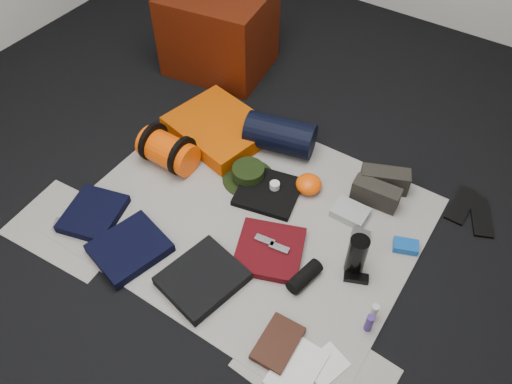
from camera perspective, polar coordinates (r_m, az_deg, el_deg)
The scene contains 37 objects.
floor at distance 2.52m, azimuth -0.65°, elevation -2.90°, with size 4.50×4.50×0.02m, color black.
newspaper_mat at distance 2.51m, azimuth -0.65°, elevation -2.72°, with size 1.60×1.30×0.01m, color #B6B1A8.
newspaper_sheet_front_left at distance 2.63m, azimuth -20.44°, elevation -3.83°, with size 0.58×0.40×0.00m, color #B6B1A8.
newspaper_sheet_front_right at distance 2.13m, azimuth 6.82°, elevation -19.35°, with size 0.58×0.40×0.00m, color #B6B1A8.
red_cabinet at distance 3.31m, azimuth -4.27°, elevation 17.83°, with size 0.62×0.51×0.51m, color #4D1405.
sleeping_pad at distance 2.89m, azimuth -4.28°, elevation 7.30°, with size 0.53×0.43×0.10m, color #CB4C02.
stuff_sack at distance 2.72m, azimuth -10.02°, elevation 4.65°, with size 0.18×0.18×0.31m, color #FF4C04.
sack_strap_left at distance 2.77m, azimuth -11.65°, elevation 5.69°, with size 0.22×0.22×0.03m, color black.
sack_strap_right at distance 2.66m, azimuth -8.43°, elevation 4.12°, with size 0.22×0.22×0.03m, color black.
navy_duffel at distance 2.76m, azimuth 2.76°, elevation 6.53°, with size 0.20×0.20×0.38m, color black.
boonie_brim at distance 2.66m, azimuth -0.87°, elevation 1.60°, with size 0.28×0.28×0.01m, color black.
boonie_crown at distance 2.63m, azimuth -0.88°, elevation 2.20°, with size 0.17×0.17×0.07m, color black.
hiking_boot_left at distance 2.59m, azimuth 13.52°, elevation -0.22°, with size 0.24×0.09×0.12m, color #292620.
hiking_boot_right at distance 2.66m, azimuth 14.46°, elevation 1.37°, with size 0.25×0.09×0.12m, color #292620.
flip_flop_left at distance 2.75m, azimuth 22.41°, elevation -1.37°, with size 0.09×0.26×0.01m, color black.
flip_flop_right at distance 2.74m, azimuth 24.30°, elevation -2.60°, with size 0.09×0.25×0.01m, color black.
trousers_navy_a at distance 2.61m, azimuth -18.08°, elevation -2.35°, with size 0.26×0.29×0.05m, color black.
trousers_navy_b at distance 2.43m, azimuth -14.23°, elevation -6.24°, with size 0.28×0.32×0.05m, color black.
trousers_charcoal at distance 2.28m, azimuth -6.14°, elevation -9.81°, with size 0.30×0.34×0.05m, color black.
black_tshirt at distance 2.58m, azimuth 1.40°, elevation 0.03°, with size 0.31×0.29×0.03m, color black.
red_shirt at distance 2.36m, azimuth 1.56°, elevation -6.68°, with size 0.30×0.30×0.04m, color #4B080D.
orange_stuff_sack at distance 2.59m, azimuth 6.05°, elevation 0.90°, with size 0.14×0.14×0.09m, color #FF4C04.
first_aid_pouch at distance 2.53m, azimuth 10.71°, elevation -2.29°, with size 0.17×0.13×0.04m, color #929A94.
water_bottle at distance 2.28m, azimuth 11.42°, elevation -7.09°, with size 0.09×0.09×0.22m, color black.
speaker at distance 2.27m, azimuth 5.57°, elevation -9.59°, with size 0.07×0.07×0.18m, color black.
compact_camera at distance 2.46m, azimuth 11.86°, elevation -4.80°, with size 0.09×0.05×0.04m, color #A4A4A8.
cyan_case at distance 2.48m, azimuth 16.73°, elevation -5.93°, with size 0.12×0.07×0.04m, color #104CA0.
toiletry_purple at distance 2.19m, azimuth 12.80°, elevation -14.39°, with size 0.03×0.03×0.10m, color navy.
toiletry_clear at distance 2.22m, azimuth 13.34°, elevation -13.19°, with size 0.03×0.03×0.09m, color #B3B8B3.
paperback_book at distance 2.14m, azimuth 2.52°, elevation -16.87°, with size 0.15×0.23×0.03m, color black.
map_booklet at distance 2.12m, azimuth 4.69°, elevation -19.43°, with size 0.17×0.25×0.01m, color silver.
map_printout at distance 2.14m, azimuth 8.02°, elevation -18.98°, with size 0.13×0.16×0.01m, color silver.
sunglasses at distance 2.33m, azimuth 11.36°, elevation -9.59°, with size 0.11×0.04×0.03m, color black.
key_cluster at distance 2.64m, azimuth -21.32°, elevation -3.41°, with size 0.07×0.07×0.01m, color #A4A4A8.
tape_roll at distance 2.57m, azimuth 2.15°, elevation 0.75°, with size 0.05×0.05×0.04m, color silver.
energy_bar_a at distance 2.36m, azimuth 1.01°, elevation -5.53°, with size 0.10×0.04×0.01m, color #A4A4A8.
energy_bar_b at distance 2.33m, azimuth 2.67°, elevation -6.41°, with size 0.10×0.04×0.01m, color #A4A4A8.
Camera 1 is at (0.87, -1.27, 1.98)m, focal length 35.00 mm.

